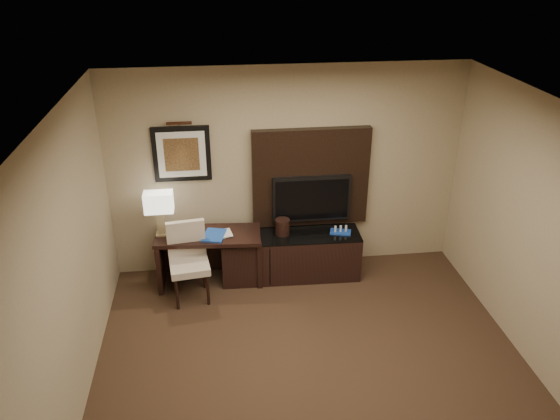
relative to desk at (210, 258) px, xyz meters
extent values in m
cube|color=#332117|center=(1.04, -2.15, -0.35)|extent=(4.50, 5.00, 0.01)
cube|color=silver|center=(1.04, -2.15, 2.35)|extent=(4.50, 5.00, 0.01)
cube|color=tan|center=(1.04, 0.35, 1.00)|extent=(4.50, 0.01, 2.70)
cube|color=tan|center=(-1.21, -2.15, 1.00)|extent=(0.01, 5.00, 2.70)
cube|color=black|center=(0.00, 0.00, 0.00)|extent=(1.34, 0.65, 0.70)
cube|color=black|center=(1.05, 0.00, -0.04)|extent=(1.79, 0.54, 0.61)
cube|color=black|center=(1.34, 0.29, 0.92)|extent=(1.50, 0.12, 1.30)
cube|color=black|center=(1.34, 0.19, 0.67)|extent=(1.00, 0.08, 0.60)
cube|color=black|center=(-0.26, 0.33, 1.30)|extent=(0.70, 0.04, 0.70)
cylinder|color=#3B2013|center=(-0.26, 0.29, 1.70)|extent=(0.04, 0.04, 0.30)
cube|color=#1A47AE|center=(0.08, -0.07, 0.36)|extent=(0.33, 0.39, 0.02)
imported|color=tan|center=(0.13, -0.05, 0.46)|extent=(0.17, 0.05, 0.23)
cylinder|color=black|center=(0.94, 0.04, 0.37)|extent=(0.21, 0.21, 0.21)
camera|label=1|loc=(0.16, -6.04, 3.64)|focal=35.00mm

